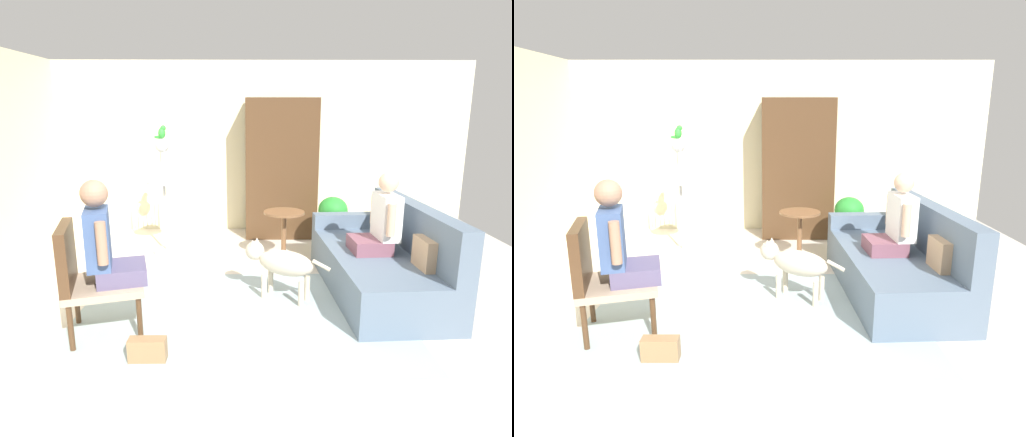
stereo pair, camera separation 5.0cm
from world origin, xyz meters
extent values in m
plane|color=beige|center=(0.00, 0.00, 0.00)|extent=(7.06, 7.06, 0.00)
cube|color=beige|center=(0.00, 2.94, 1.27)|extent=(6.49, 0.12, 2.54)
cube|color=#9EB2B7|center=(-0.16, -0.14, 0.00)|extent=(2.98, 2.03, 0.01)
cube|color=slate|center=(1.22, 0.40, 0.22)|extent=(1.05, 2.10, 0.43)
cube|color=slate|center=(1.60, 0.42, 0.67)|extent=(0.29, 2.06, 0.48)
cube|color=slate|center=(1.18, 1.33, 0.52)|extent=(0.95, 0.23, 0.17)
cube|color=tan|center=(1.50, -0.10, 0.57)|extent=(0.12, 0.32, 0.28)
cylinder|color=#4C331E|center=(-1.09, -0.14, 0.19)|extent=(0.04, 0.04, 0.39)
cylinder|color=#4C331E|center=(-0.96, -0.59, 0.19)|extent=(0.04, 0.04, 0.39)
cylinder|color=#4C331E|center=(-1.58, -0.27, 0.19)|extent=(0.04, 0.04, 0.39)
cylinder|color=#4C331E|center=(-1.46, -0.73, 0.19)|extent=(0.04, 0.04, 0.39)
cube|color=tan|center=(-1.27, -0.43, 0.42)|extent=(0.75, 0.72, 0.06)
cube|color=#4C331E|center=(-1.53, -0.51, 0.70)|extent=(0.23, 0.58, 0.50)
cube|color=#754656|center=(1.14, 0.40, 0.50)|extent=(0.39, 0.42, 0.14)
cube|color=white|center=(1.29, 0.40, 0.80)|extent=(0.20, 0.41, 0.45)
sphere|color=#DDB293|center=(1.29, 0.40, 1.14)|extent=(0.20, 0.20, 0.20)
cylinder|color=#DDB293|center=(1.27, 0.16, 0.82)|extent=(0.08, 0.08, 0.31)
cylinder|color=#DDB293|center=(1.24, 0.64, 0.82)|extent=(0.08, 0.08, 0.31)
cube|color=#564F72|center=(-1.13, -0.39, 0.52)|extent=(0.48, 0.48, 0.14)
cube|color=#3F598C|center=(-1.29, -0.44, 0.83)|extent=(0.28, 0.42, 0.48)
sphere|color=#A57A60|center=(-1.29, -0.44, 1.19)|extent=(0.22, 0.22, 0.22)
cylinder|color=#A57A60|center=(-1.32, -0.20, 0.85)|extent=(0.08, 0.08, 0.33)
cylinder|color=#A57A60|center=(-1.19, -0.65, 0.85)|extent=(0.08, 0.08, 0.33)
cylinder|color=brown|center=(0.34, 1.34, 0.62)|extent=(0.50, 0.50, 0.02)
cylinder|color=brown|center=(0.34, 1.34, 0.30)|extent=(0.06, 0.06, 0.61)
cylinder|color=brown|center=(0.34, 1.34, 0.01)|extent=(0.35, 0.35, 0.03)
ellipsoid|color=beige|center=(0.28, 0.20, 0.38)|extent=(0.62, 0.49, 0.25)
sphere|color=beige|center=(-0.02, 0.37, 0.45)|extent=(0.19, 0.19, 0.19)
cone|color=beige|center=(-0.04, 0.32, 0.55)|extent=(0.06, 0.06, 0.06)
cone|color=beige|center=(0.00, 0.41, 0.55)|extent=(0.06, 0.06, 0.06)
cylinder|color=beige|center=(0.60, 0.02, 0.42)|extent=(0.18, 0.12, 0.10)
cylinder|color=beige|center=(0.07, 0.23, 0.13)|extent=(0.06, 0.06, 0.25)
cylinder|color=beige|center=(0.14, 0.36, 0.13)|extent=(0.06, 0.06, 0.25)
cylinder|color=beige|center=(0.41, 0.04, 0.13)|extent=(0.06, 0.06, 0.25)
cylinder|color=beige|center=(0.49, 0.17, 0.13)|extent=(0.06, 0.06, 0.25)
cylinder|color=silver|center=(-1.17, 1.72, 0.01)|extent=(0.36, 0.36, 0.03)
cylinder|color=silver|center=(-1.17, 1.72, 0.46)|extent=(0.04, 0.04, 0.92)
cylinder|color=silver|center=(-1.17, 1.72, 0.93)|extent=(0.43, 0.43, 0.02)
cylinder|color=silver|center=(-0.96, 1.72, 1.17)|extent=(0.01, 0.01, 0.45)
cylinder|color=silver|center=(-1.00, 1.84, 1.17)|extent=(0.01, 0.01, 0.45)
cylinder|color=silver|center=(-1.10, 1.91, 1.17)|extent=(0.01, 0.01, 0.45)
cylinder|color=silver|center=(-1.23, 1.91, 1.17)|extent=(0.01, 0.01, 0.45)
cylinder|color=silver|center=(-1.33, 1.84, 1.17)|extent=(0.01, 0.01, 0.45)
cylinder|color=silver|center=(-1.37, 1.72, 1.17)|extent=(0.01, 0.01, 0.45)
cylinder|color=silver|center=(-1.33, 1.60, 1.17)|extent=(0.01, 0.01, 0.45)
cylinder|color=silver|center=(-1.23, 1.52, 1.17)|extent=(0.01, 0.01, 0.45)
cylinder|color=silver|center=(-1.10, 1.52, 1.17)|extent=(0.01, 0.01, 0.45)
cylinder|color=silver|center=(-1.00, 1.60, 1.17)|extent=(0.01, 0.01, 0.45)
sphere|color=silver|center=(-1.17, 1.72, 1.40)|extent=(0.17, 0.17, 0.17)
ellipsoid|color=green|center=(-1.16, 1.72, 1.55)|extent=(0.09, 0.10, 0.13)
sphere|color=green|center=(-1.14, 1.72, 1.61)|extent=(0.07, 0.07, 0.07)
cone|color=#D8BF4C|center=(-1.11, 1.72, 1.61)|extent=(0.03, 0.02, 0.02)
ellipsoid|color=green|center=(-1.20, 1.72, 1.50)|extent=(0.12, 0.03, 0.04)
cylinder|color=#4C5156|center=(1.02, 1.75, 0.10)|extent=(0.29, 0.29, 0.20)
cylinder|color=brown|center=(1.02, 1.75, 0.30)|extent=(0.03, 0.03, 0.20)
ellipsoid|color=#28882F|center=(1.02, 1.75, 0.56)|extent=(0.38, 0.38, 0.35)
cube|color=#4C331E|center=(0.38, 2.53, 1.00)|extent=(1.02, 0.56, 1.99)
cube|color=#99724C|center=(-0.84, -0.88, 0.09)|extent=(0.28, 0.11, 0.18)
camera|label=1|loc=(-0.07, -3.81, 1.82)|focal=30.65mm
camera|label=2|loc=(-0.02, -3.81, 1.82)|focal=30.65mm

